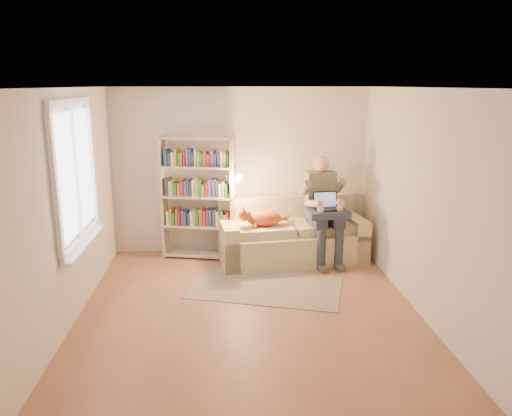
{
  "coord_description": "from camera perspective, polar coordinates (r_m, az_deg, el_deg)",
  "views": [
    {
      "loc": [
        -0.29,
        -5.54,
        2.63
      ],
      "look_at": [
        0.16,
        1.0,
        1.0
      ],
      "focal_mm": 35.0,
      "sensor_mm": 36.0,
      "label": 1
    }
  ],
  "objects": [
    {
      "name": "person",
      "position": [
        7.54,
        7.69,
        0.5
      ],
      "size": [
        0.52,
        0.76,
        1.6
      ],
      "rotation": [
        0.0,
        0.0,
        0.12
      ],
      "color": "gray",
      "rests_on": "sofa"
    },
    {
      "name": "cat",
      "position": [
        7.36,
        0.32,
        -1.16
      ],
      "size": [
        0.78,
        0.34,
        0.29
      ],
      "rotation": [
        0.0,
        0.0,
        0.12
      ],
      "color": "orange",
      "rests_on": "sofa"
    },
    {
      "name": "ceiling",
      "position": [
        5.55,
        -0.94,
        13.61
      ],
      "size": [
        4.0,
        4.5,
        0.02
      ],
      "primitive_type": "cube",
      "color": "white",
      "rests_on": "wall_back"
    },
    {
      "name": "wall_right",
      "position": [
        6.14,
        18.09,
        0.72
      ],
      "size": [
        0.02,
        4.5,
        2.6
      ],
      "primitive_type": "cube",
      "color": "silver",
      "rests_on": "floor"
    },
    {
      "name": "window",
      "position": [
        6.11,
        -19.56,
        1.25
      ],
      "size": [
        0.12,
        1.52,
        1.69
      ],
      "color": "white",
      "rests_on": "wall_left"
    },
    {
      "name": "bookshelf",
      "position": [
        7.62,
        -6.63,
        1.84
      ],
      "size": [
        1.24,
        0.59,
        1.89
      ],
      "rotation": [
        0.0,
        0.0,
        -0.21
      ],
      "color": "beige",
      "rests_on": "floor"
    },
    {
      "name": "wall_front",
      "position": [
        3.56,
        1.04,
        -8.02
      ],
      "size": [
        4.0,
        0.02,
        2.6
      ],
      "primitive_type": "cube",
      "color": "silver",
      "rests_on": "floor"
    },
    {
      "name": "wall_left",
      "position": [
        5.95,
        -20.49,
        0.11
      ],
      "size": [
        0.02,
        4.5,
        2.6
      ],
      "primitive_type": "cube",
      "color": "silver",
      "rests_on": "floor"
    },
    {
      "name": "sofa",
      "position": [
        7.71,
        4.0,
        -3.4
      ],
      "size": [
        2.28,
        1.24,
        0.93
      ],
      "rotation": [
        0.0,
        0.0,
        0.12
      ],
      "color": "beige",
      "rests_on": "floor"
    },
    {
      "name": "floor",
      "position": [
        6.14,
        -0.84,
        -11.43
      ],
      "size": [
        4.5,
        4.5,
        0.0
      ],
      "primitive_type": "plane",
      "color": "#915C42",
      "rests_on": "ground"
    },
    {
      "name": "wall_back",
      "position": [
        7.91,
        -1.75,
        4.25
      ],
      "size": [
        4.0,
        0.02,
        2.6
      ],
      "primitive_type": "cube",
      "color": "silver",
      "rests_on": "floor"
    },
    {
      "name": "rug",
      "position": [
        6.74,
        1.15,
        -9.01
      ],
      "size": [
        2.22,
        1.67,
        0.01
      ],
      "primitive_type": "cube",
      "rotation": [
        0.0,
        0.0,
        -0.28
      ],
      "color": "gray",
      "rests_on": "floor"
    },
    {
      "name": "blanket",
      "position": [
        7.43,
        8.41,
        -0.49
      ],
      "size": [
        0.65,
        0.56,
        0.1
      ],
      "primitive_type": "cube",
      "rotation": [
        0.0,
        0.0,
        0.12
      ],
      "color": "#2C344E",
      "rests_on": "person"
    },
    {
      "name": "laptop",
      "position": [
        7.42,
        8.41,
        0.38
      ],
      "size": [
        0.4,
        0.33,
        0.32
      ],
      "rotation": [
        0.0,
        0.0,
        0.12
      ],
      "color": "black",
      "rests_on": "blanket"
    }
  ]
}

